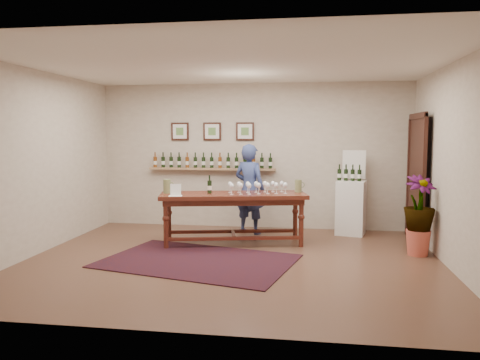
# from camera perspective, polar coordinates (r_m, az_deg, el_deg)

# --- Properties ---
(ground) EXTENTS (6.00, 6.00, 0.00)m
(ground) POSITION_cam_1_polar(r_m,az_deg,el_deg) (6.88, -1.00, -9.82)
(ground) COLOR brown
(ground) RESTS_ON ground
(room_shell) EXTENTS (6.00, 6.00, 6.00)m
(room_shell) POSITION_cam_1_polar(r_m,az_deg,el_deg) (8.49, 15.34, 0.63)
(room_shell) COLOR beige
(room_shell) RESTS_ON ground
(rug) EXTENTS (3.00, 2.35, 0.01)m
(rug) POSITION_cam_1_polar(r_m,az_deg,el_deg) (6.88, -5.16, -9.78)
(rug) COLOR #4C150D
(rug) RESTS_ON ground
(tasting_table) EXTENTS (2.51, 1.25, 0.85)m
(tasting_table) POSITION_cam_1_polar(r_m,az_deg,el_deg) (7.76, -0.82, -2.57)
(tasting_table) COLOR #4C1C13
(tasting_table) RESTS_ON ground
(table_glasses) EXTENTS (1.42, 0.70, 0.19)m
(table_glasses) POSITION_cam_1_polar(r_m,az_deg,el_deg) (7.77, 2.13, -0.90)
(table_glasses) COLOR white
(table_glasses) RESTS_ON tasting_table
(table_bottles) EXTENTS (0.30, 0.21, 0.29)m
(table_bottles) POSITION_cam_1_polar(r_m,az_deg,el_deg) (7.81, -3.74, -0.50)
(table_bottles) COLOR black
(table_bottles) RESTS_ON tasting_table
(pitcher_left) EXTENTS (0.18, 0.18, 0.23)m
(pitcher_left) POSITION_cam_1_polar(r_m,az_deg,el_deg) (7.85, -8.87, -0.75)
(pitcher_left) COLOR olive
(pitcher_left) RESTS_ON tasting_table
(pitcher_right) EXTENTS (0.16, 0.16, 0.21)m
(pitcher_right) POSITION_cam_1_polar(r_m,az_deg,el_deg) (7.95, 7.11, -0.72)
(pitcher_right) COLOR olive
(pitcher_right) RESTS_ON tasting_table
(menu_card) EXTENTS (0.23, 0.19, 0.19)m
(menu_card) POSITION_cam_1_polar(r_m,az_deg,el_deg) (7.50, -7.85, -1.21)
(menu_card) COLOR white
(menu_card) RESTS_ON tasting_table
(display_pedestal) EXTENTS (0.59, 0.59, 0.98)m
(display_pedestal) POSITION_cam_1_polar(r_m,az_deg,el_deg) (8.79, 13.36, -3.29)
(display_pedestal) COLOR white
(display_pedestal) RESTS_ON ground
(pedestal_bottles) EXTENTS (0.33, 0.16, 0.32)m
(pedestal_bottles) POSITION_cam_1_polar(r_m,az_deg,el_deg) (8.70, 13.18, 0.94)
(pedestal_bottles) COLOR black
(pedestal_bottles) RESTS_ON display_pedestal
(info_sign) EXTENTS (0.41, 0.12, 0.58)m
(info_sign) POSITION_cam_1_polar(r_m,az_deg,el_deg) (8.85, 13.73, 1.85)
(info_sign) COLOR white
(info_sign) RESTS_ON display_pedestal
(potted_plant) EXTENTS (0.73, 0.73, 1.05)m
(potted_plant) POSITION_cam_1_polar(r_m,az_deg,el_deg) (7.55, 20.98, -4.04)
(potted_plant) COLOR #C75642
(potted_plant) RESTS_ON ground
(person) EXTENTS (0.71, 0.60, 1.65)m
(person) POSITION_cam_1_polar(r_m,az_deg,el_deg) (8.58, 1.18, -1.10)
(person) COLOR navy
(person) RESTS_ON ground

